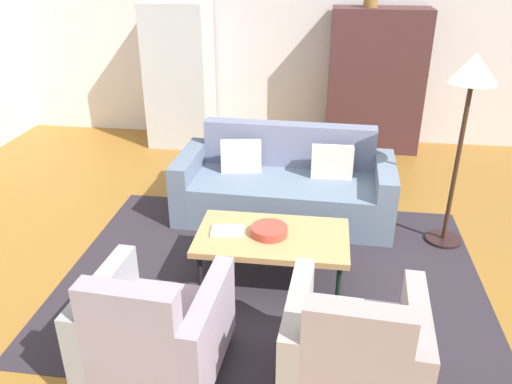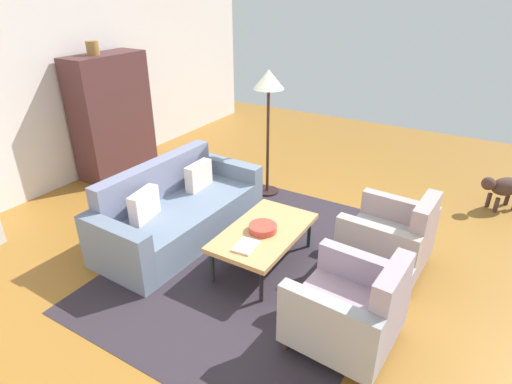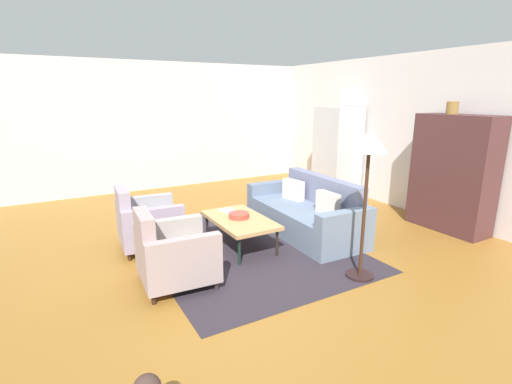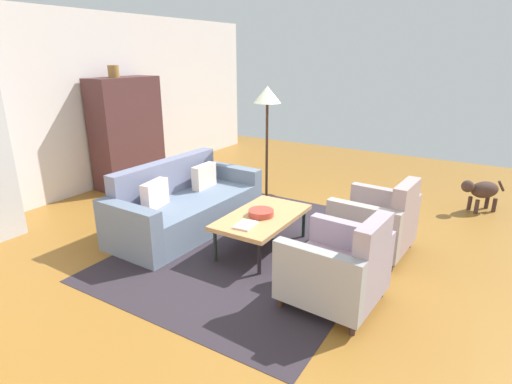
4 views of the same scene
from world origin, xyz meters
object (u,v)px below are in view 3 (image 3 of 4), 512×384
(armchair_left, at_px, (145,224))
(refrigerator, at_px, (337,152))
(fruit_bowl, at_px, (239,215))
(cabinet, at_px, (453,174))
(book_stack, at_px, (228,211))
(couch, at_px, (308,214))
(floor_lamp, at_px, (369,155))
(armchair_right, at_px, (171,256))
(coffee_table, at_px, (240,221))
(vase_tall, at_px, (452,108))

(armchair_left, xyz_separation_m, refrigerator, (-0.97, 4.28, 0.58))
(fruit_bowl, xyz_separation_m, cabinet, (1.00, 3.22, 0.45))
(book_stack, bearing_deg, couch, 73.14)
(refrigerator, height_order, floor_lamp, refrigerator)
(couch, bearing_deg, armchair_right, 105.99)
(armchair_right, bearing_deg, fruit_bowl, 121.60)
(coffee_table, height_order, vase_tall, vase_tall)
(armchair_right, distance_m, book_stack, 1.51)
(book_stack, distance_m, vase_tall, 3.73)
(couch, bearing_deg, book_stack, 74.98)
(fruit_bowl, relative_size, book_stack, 1.03)
(coffee_table, distance_m, armchair_right, 1.31)
(refrigerator, bearing_deg, armchair_left, -77.24)
(coffee_table, xyz_separation_m, cabinet, (0.98, 3.22, 0.52))
(coffee_table, relative_size, vase_tall, 6.39)
(armchair_left, bearing_deg, coffee_table, 66.39)
(fruit_bowl, bearing_deg, armchair_right, -61.99)
(armchair_left, bearing_deg, floor_lamp, 46.88)
(coffee_table, xyz_separation_m, book_stack, (-0.36, -0.01, 0.05))
(couch, height_order, armchair_right, armchair_right)
(couch, distance_m, floor_lamp, 1.94)
(fruit_bowl, bearing_deg, refrigerator, 116.44)
(cabinet, height_order, vase_tall, vase_tall)
(armchair_right, height_order, floor_lamp, floor_lamp)
(fruit_bowl, distance_m, floor_lamp, 2.00)
(fruit_bowl, relative_size, vase_tall, 1.54)
(book_stack, bearing_deg, floor_lamp, 23.65)
(armchair_right, distance_m, refrigerator, 4.84)
(vase_tall, relative_size, floor_lamp, 0.11)
(floor_lamp, bearing_deg, armchair_left, -136.90)
(armchair_left, bearing_deg, book_stack, 81.82)
(vase_tall, bearing_deg, couch, -112.09)
(couch, distance_m, refrigerator, 2.57)
(coffee_table, bearing_deg, vase_tall, 75.59)
(cabinet, bearing_deg, vase_tall, -178.19)
(armchair_right, relative_size, vase_tall, 4.69)
(armchair_right, relative_size, fruit_bowl, 3.05)
(couch, height_order, armchair_left, armchair_left)
(couch, distance_m, vase_tall, 2.72)
(coffee_table, distance_m, cabinet, 3.41)
(book_stack, relative_size, vase_tall, 1.49)
(floor_lamp, bearing_deg, fruit_bowl, -152.09)
(armchair_right, bearing_deg, coffee_table, 120.65)
(cabinet, relative_size, refrigerator, 0.97)
(armchair_left, relative_size, cabinet, 0.49)
(cabinet, distance_m, floor_lamp, 2.53)
(coffee_table, bearing_deg, couch, 89.87)
(armchair_right, distance_m, floor_lamp, 2.44)
(cabinet, distance_m, refrigerator, 2.55)
(cabinet, height_order, refrigerator, refrigerator)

